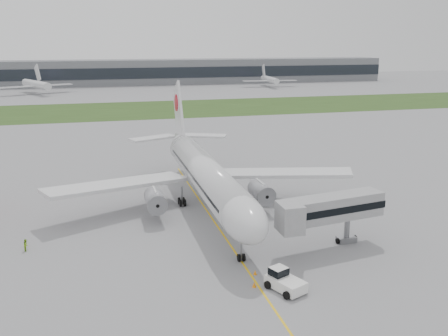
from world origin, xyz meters
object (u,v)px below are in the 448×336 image
object	(u,v)px
jet_bridge	(326,210)
ground_crew_near	(278,274)
airliner	(204,173)
pushback_tug	(284,280)

from	to	relation	value
jet_bridge	ground_crew_near	xyz separation A→B (m)	(-8.52, -6.63, -4.31)
jet_bridge	ground_crew_near	distance (m)	11.63
airliner	ground_crew_near	xyz separation A→B (m)	(2.46, -25.64, -4.86)
ground_crew_near	pushback_tug	bearing A→B (deg)	69.89
airliner	pushback_tug	distance (m)	27.97
airliner	pushback_tug	bearing A→B (deg)	-85.09
pushback_tug	ground_crew_near	bearing A→B (deg)	63.53
pushback_tug	ground_crew_near	xyz separation A→B (m)	(0.10, 1.84, -0.18)
pushback_tug	airliner	bearing A→B (deg)	71.58
airliner	pushback_tug	size ratio (longest dim) A/B	11.32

